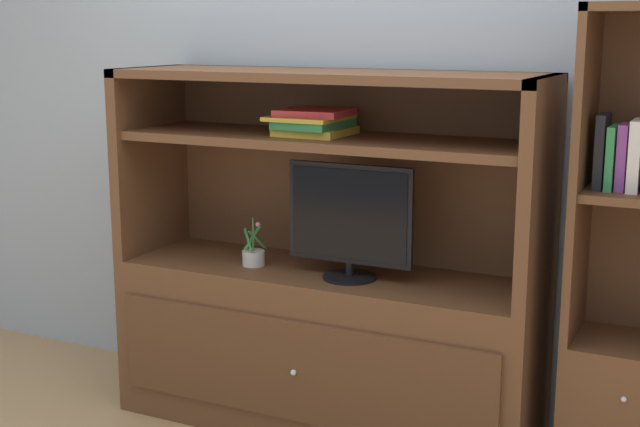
% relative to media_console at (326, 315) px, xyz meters
% --- Properties ---
extents(painted_rear_wall, '(6.00, 0.10, 2.80)m').
position_rel_media_console_xyz_m(painted_rear_wall, '(0.00, 0.35, 0.91)').
color(painted_rear_wall, '#9EA8B2').
rests_on(painted_rear_wall, ground_plane).
extents(media_console, '(1.77, 0.56, 1.50)m').
position_rel_media_console_xyz_m(media_console, '(0.00, 0.00, 0.00)').
color(media_console, brown).
rests_on(media_console, ground_plane).
extents(tv_monitor, '(0.53, 0.22, 0.46)m').
position_rel_media_console_xyz_m(tv_monitor, '(0.14, -0.07, 0.43)').
color(tv_monitor, black).
rests_on(tv_monitor, media_console).
extents(potted_plant, '(0.10, 0.10, 0.20)m').
position_rel_media_console_xyz_m(potted_plant, '(-0.31, -0.06, 0.23)').
color(potted_plant, beige).
rests_on(potted_plant, media_console).
extents(magazine_stack, '(0.31, 0.31, 0.11)m').
position_rel_media_console_xyz_m(magazine_stack, '(-0.05, -0.00, 0.80)').
color(magazine_stack, gold).
rests_on(magazine_stack, media_console).
extents(bookshelf_tall, '(0.46, 0.38, 1.75)m').
position_rel_media_console_xyz_m(bookshelf_tall, '(1.22, 0.01, 0.09)').
color(bookshelf_tall, brown).
rests_on(bookshelf_tall, ground_plane).
extents(upright_book_row, '(0.19, 0.17, 0.26)m').
position_rel_media_console_xyz_m(upright_book_row, '(1.14, -0.00, 0.74)').
color(upright_book_row, black).
rests_on(upright_book_row, bookshelf_tall).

